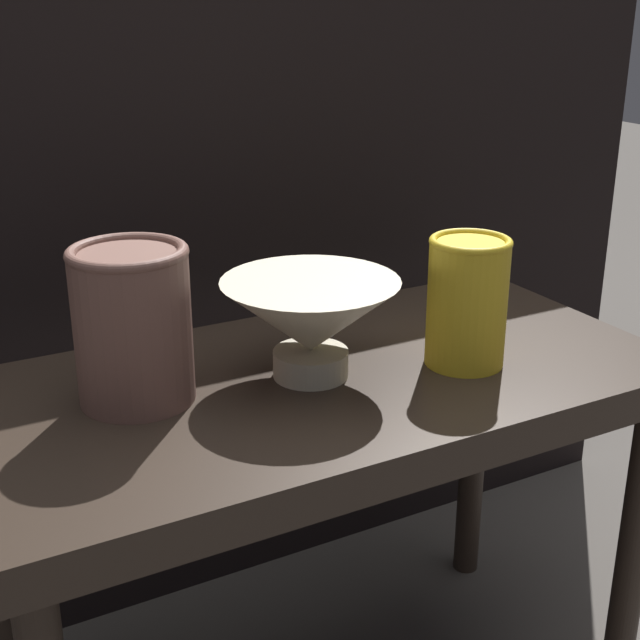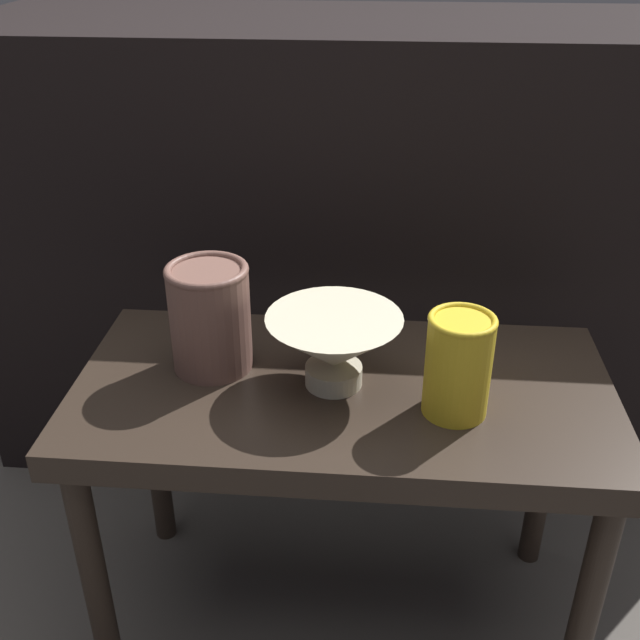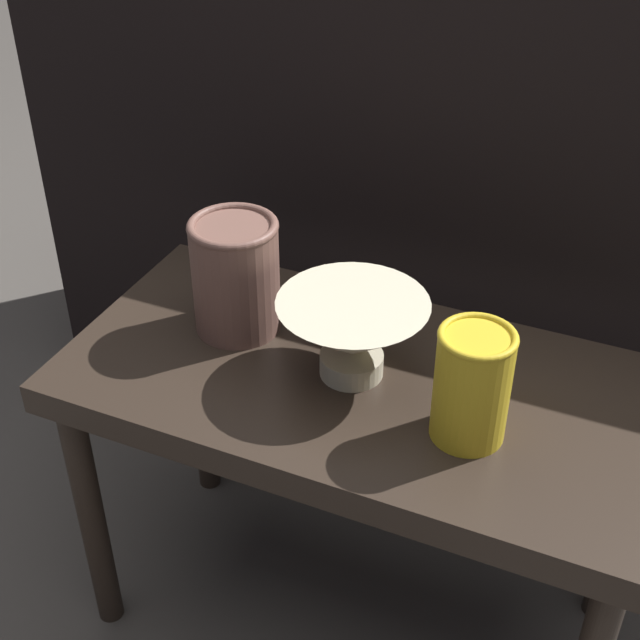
{
  "view_description": "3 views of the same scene",
  "coord_description": "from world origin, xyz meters",
  "views": [
    {
      "loc": [
        -0.4,
        -0.73,
        0.83
      ],
      "look_at": [
        0.02,
        0.03,
        0.49
      ],
      "focal_mm": 50.0,
      "sensor_mm": 36.0,
      "label": 1
    },
    {
      "loc": [
        0.04,
        -0.84,
        1.02
      ],
      "look_at": [
        -0.03,
        0.02,
        0.53
      ],
      "focal_mm": 42.0,
      "sensor_mm": 36.0,
      "label": 2
    },
    {
      "loc": [
        0.29,
        -0.79,
        1.12
      ],
      "look_at": [
        -0.05,
        -0.01,
        0.52
      ],
      "focal_mm": 50.0,
      "sensor_mm": 36.0,
      "label": 3
    }
  ],
  "objects": [
    {
      "name": "vase_colorful_right",
      "position": [
        0.14,
        -0.05,
        0.52
      ],
      "size": [
        0.08,
        0.08,
        0.14
      ],
      "color": "gold",
      "rests_on": "table"
    },
    {
      "name": "table",
      "position": [
        0.0,
        0.0,
        0.39
      ],
      "size": [
        0.73,
        0.37,
        0.45
      ],
      "color": "#2D231C",
      "rests_on": "ground_plane"
    },
    {
      "name": "bowl",
      "position": [
        -0.01,
        0.0,
        0.51
      ],
      "size": [
        0.18,
        0.18,
        0.1
      ],
      "color": "beige",
      "rests_on": "table"
    },
    {
      "name": "ground_plane",
      "position": [
        0.0,
        0.0,
        0.0
      ],
      "size": [
        8.0,
        8.0,
        0.0
      ],
      "primitive_type": "plane",
      "color": "#4C4742"
    },
    {
      "name": "vase_textured_left",
      "position": [
        -0.18,
        0.03,
        0.53
      ],
      "size": [
        0.11,
        0.11,
        0.15
      ],
      "color": "brown",
      "rests_on": "table"
    },
    {
      "name": "couch_backdrop",
      "position": [
        0.0,
        0.55,
        0.42
      ],
      "size": [
        1.43,
        0.5,
        0.84
      ],
      "color": "black",
      "rests_on": "ground_plane"
    }
  ]
}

